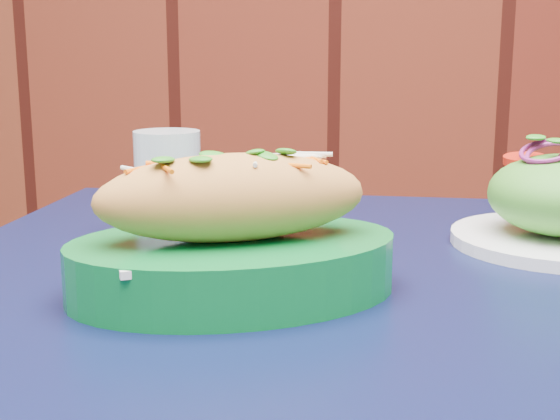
# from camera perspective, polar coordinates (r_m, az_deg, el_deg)

# --- Properties ---
(cafe_table) EXTENTS (0.80, 0.80, 0.75)m
(cafe_table) POSITION_cam_1_polar(r_m,az_deg,el_deg) (0.69, 5.45, -12.52)
(cafe_table) COLOR black
(cafe_table) RESTS_ON ground
(banh_mi_basket) EXTENTS (0.31, 0.27, 0.12)m
(banh_mi_basket) POSITION_cam_1_polar(r_m,az_deg,el_deg) (0.62, -3.43, -2.04)
(banh_mi_basket) COLOR #086828
(banh_mi_basket) RESTS_ON cafe_table
(water_glass) EXTENTS (0.07, 0.07, 0.11)m
(water_glass) POSITION_cam_1_polar(r_m,az_deg,el_deg) (0.82, -8.19, 1.87)
(water_glass) COLOR silver
(water_glass) RESTS_ON cafe_table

